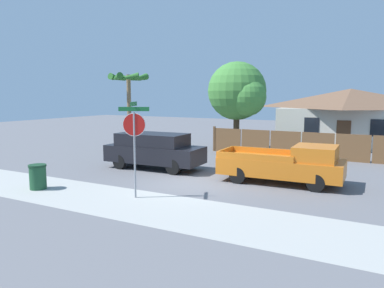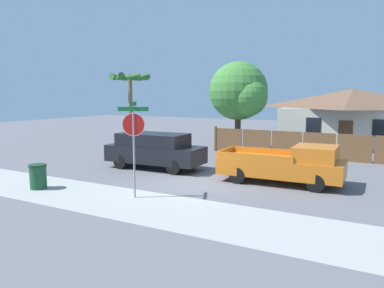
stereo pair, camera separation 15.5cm
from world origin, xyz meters
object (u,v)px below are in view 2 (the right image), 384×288
at_px(oak_tree, 240,92).
at_px(house, 352,116).
at_px(red_suv, 155,150).
at_px(trash_bin, 38,176).
at_px(palm_tree, 130,84).
at_px(orange_pickup, 286,165).
at_px(stop_sign, 134,132).

bearing_deg(oak_tree, house, 47.96).
height_order(red_suv, trash_bin, red_suv).
xyz_separation_m(oak_tree, red_suv, (-1.42, -7.80, -2.88)).
bearing_deg(trash_bin, palm_tree, 109.26).
distance_m(oak_tree, palm_tree, 7.39).
distance_m(house, trash_bin, 22.26).
relative_size(oak_tree, trash_bin, 6.00).
distance_m(palm_tree, orange_pickup, 13.45).
bearing_deg(palm_tree, oak_tree, 23.10).
height_order(palm_tree, stop_sign, palm_tree).
height_order(oak_tree, trash_bin, oak_tree).
bearing_deg(stop_sign, red_suv, 92.13).
relative_size(orange_pickup, trash_bin, 5.26).
distance_m(red_suv, stop_sign, 5.56).
height_order(house, oak_tree, oak_tree).
distance_m(orange_pickup, trash_bin, 10.05).
relative_size(red_suv, stop_sign, 1.45).
bearing_deg(oak_tree, stop_sign, -85.34).
height_order(red_suv, stop_sign, stop_sign).
distance_m(red_suv, trash_bin, 5.88).
distance_m(palm_tree, red_suv, 8.04).
distance_m(oak_tree, orange_pickup, 9.86).
distance_m(house, red_suv, 16.46).
bearing_deg(house, red_suv, -117.33).
height_order(house, stop_sign, house).
bearing_deg(house, palm_tree, -143.12).
distance_m(palm_tree, trash_bin, 11.81).
xyz_separation_m(house, palm_tree, (-12.90, -9.67, 2.25)).
bearing_deg(red_suv, house, 60.32).
bearing_deg(orange_pickup, palm_tree, 155.44).
relative_size(palm_tree, stop_sign, 1.49).
bearing_deg(house, oak_tree, -132.04).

